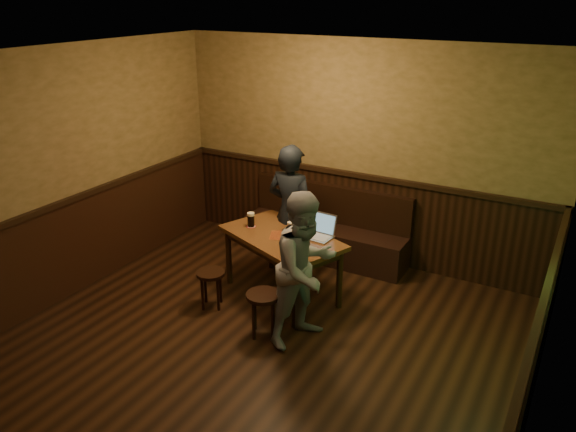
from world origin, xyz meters
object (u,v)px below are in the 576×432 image
at_px(pint_right, 306,240).
at_px(person_grey, 306,269).
at_px(stool_left, 211,279).
at_px(stool_right, 263,302).
at_px(laptop, 318,231).
at_px(person_suit, 291,213).
at_px(pub_table, 282,244).
at_px(pint_left, 251,220).
at_px(bench, 326,235).
at_px(pint_mid, 291,228).

height_order(pint_right, person_grey, person_grey).
bearing_deg(stool_left, stool_right, -13.19).
height_order(laptop, person_suit, person_suit).
relative_size(pub_table, pint_left, 9.20).
height_order(pint_left, person_grey, person_grey).
bearing_deg(bench, stool_right, -82.96).
distance_m(pint_mid, person_suit, 0.42).
distance_m(pint_right, laptop, 0.35).
relative_size(stool_left, person_suit, 0.26).
bearing_deg(pint_right, bench, 106.47).
bearing_deg(person_grey, pint_right, 45.56).
xyz_separation_m(stool_left, person_suit, (0.43, 1.06, 0.50)).
xyz_separation_m(laptop, person_suit, (-0.49, 0.25, 0.03)).
height_order(bench, pub_table, bench).
distance_m(pub_table, pint_right, 0.46).
bearing_deg(stool_right, laptop, 83.16).
relative_size(stool_left, pint_left, 2.49).
xyz_separation_m(pub_table, stool_left, (-0.55, -0.62, -0.31)).
distance_m(bench, stool_right, 1.98).
bearing_deg(stool_right, pint_right, 77.39).
relative_size(stool_right, pint_mid, 3.06).
bearing_deg(bench, pint_mid, -86.06).
distance_m(bench, pint_right, 1.47).
bearing_deg(pub_table, stool_left, -110.28).
xyz_separation_m(pub_table, stool_right, (0.24, -0.80, -0.27)).
xyz_separation_m(stool_left, pint_left, (0.11, 0.66, 0.49)).
bearing_deg(pint_right, pint_mid, 144.70).
height_order(pub_table, person_grey, person_grey).
bearing_deg(pint_left, pint_right, -13.54).
bearing_deg(pint_left, stool_left, -99.62).
bearing_deg(person_suit, person_grey, 126.97).
bearing_deg(stool_right, pint_mid, 100.87).
xyz_separation_m(stool_left, stool_right, (0.80, -0.19, 0.03)).
relative_size(stool_right, person_suit, 0.28).
xyz_separation_m(pint_right, person_suit, (-0.51, 0.59, 0.00)).
bearing_deg(bench, person_grey, -70.50).
xyz_separation_m(stool_left, person_grey, (1.20, -0.03, 0.44)).
xyz_separation_m(bench, pint_right, (0.39, -1.31, 0.53)).
height_order(pub_table, stool_right, pub_table).
height_order(pub_table, person_suit, person_suit).
bearing_deg(pint_mid, pub_table, -136.54).
xyz_separation_m(pint_left, person_suit, (0.32, 0.39, 0.01)).
xyz_separation_m(stool_right, pint_right, (0.15, 0.65, 0.46)).
relative_size(stool_left, laptop, 1.15).
bearing_deg(stool_left, pint_left, 80.38).
bearing_deg(pint_left, bench, 68.43).
height_order(pint_left, person_suit, person_suit).
bearing_deg(bench, laptop, -69.51).
bearing_deg(laptop, person_suit, 157.38).
bearing_deg(person_grey, person_suit, 53.69).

